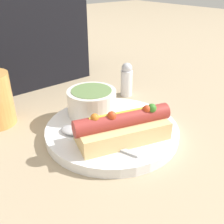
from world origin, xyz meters
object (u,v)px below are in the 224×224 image
at_px(hot_dog, 123,127).
at_px(soup_bowl, 92,101).
at_px(salt_shaker, 127,79).
at_px(spoon, 80,134).

relative_size(hot_dog, soup_bowl, 1.74).
bearing_deg(salt_shaker, hot_dog, -133.87).
bearing_deg(salt_shaker, spoon, -152.72).
bearing_deg(soup_bowl, hot_dog, -97.66).
distance_m(soup_bowl, salt_shaker, 0.15).
height_order(hot_dog, salt_shaker, salt_shaker).
height_order(soup_bowl, spoon, soup_bowl).
distance_m(hot_dog, soup_bowl, 0.11).
bearing_deg(spoon, salt_shaker, -81.15).
bearing_deg(hot_dog, salt_shaker, 63.10).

